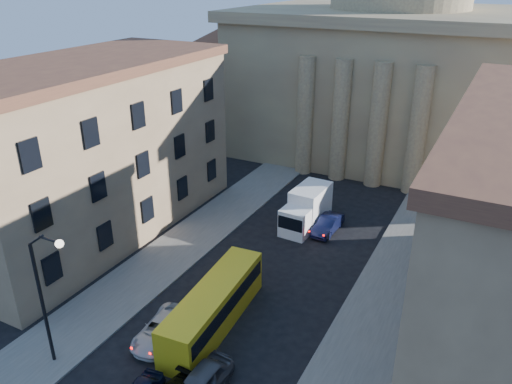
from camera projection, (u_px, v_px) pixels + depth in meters
sidewalk_left at (148, 272)px, 38.01m from camera, size 5.00×60.00×0.15m
sidewalk_right at (367, 342)px, 30.89m from camera, size 5.00×60.00×0.15m
church at (393, 54)px, 60.00m from camera, size 68.02×28.76×36.60m
building_left at (90, 149)px, 41.81m from camera, size 11.60×26.60×14.70m
street_lamp at (46, 289)px, 27.14m from camera, size 2.62×0.44×8.83m
car_left_mid at (162, 329)px, 31.08m from camera, size 2.83×5.15×1.37m
car_right_far at (201, 384)px, 26.86m from camera, size 2.03×4.71×1.58m
car_right_distant at (328, 224)px, 43.76m from camera, size 1.74×4.42×1.43m
city_bus at (214, 305)px, 31.89m from camera, size 3.07×10.39×2.89m
box_truck at (306, 209)px, 44.52m from camera, size 2.78×6.36×3.42m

